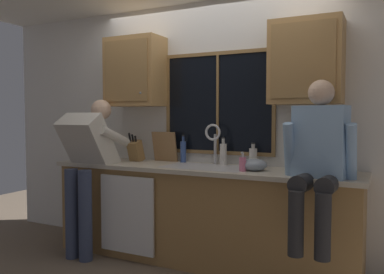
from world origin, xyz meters
name	(u,v)px	position (x,y,z in m)	size (l,w,h in m)	color
back_wall	(214,128)	(0.00, 0.06, 1.27)	(5.32, 0.12, 2.55)	silver
window_glass	(218,103)	(0.08, -0.01, 1.52)	(1.10, 0.02, 0.95)	black
window_frame_top	(218,53)	(0.08, -0.02, 2.02)	(1.17, 0.02, 0.04)	olive
window_frame_bottom	(218,152)	(0.08, -0.02, 1.03)	(1.17, 0.02, 0.04)	olive
window_frame_left	(168,104)	(-0.49, -0.02, 1.52)	(0.04, 0.02, 0.95)	olive
window_frame_right	(274,102)	(0.65, -0.02, 1.52)	(0.04, 0.02, 0.95)	olive
window_mullion_center	(218,103)	(0.08, -0.02, 1.52)	(0.02, 0.02, 0.95)	olive
lower_cabinet_run	(199,216)	(0.00, -0.29, 0.44)	(2.92, 0.58, 0.88)	#A07744
countertop	(198,169)	(0.00, -0.31, 0.90)	(2.98, 0.62, 0.04)	beige
dishwasher_front	(127,215)	(-0.61, -0.61, 0.46)	(0.60, 0.02, 0.74)	white
upper_cabinet_left	(135,72)	(-0.80, -0.17, 1.86)	(0.61, 0.36, 0.72)	#B2844C
upper_cabinet_right	(306,62)	(0.96, -0.17, 1.86)	(0.61, 0.36, 0.72)	#B2844C
sink	(206,177)	(0.08, -0.30, 0.82)	(0.80, 0.46, 0.21)	#B7B7BC
faucet	(214,139)	(0.09, -0.12, 1.17)	(0.18, 0.09, 0.40)	silver
person_standing	(88,160)	(-1.07, -0.62, 0.96)	(0.53, 0.69, 1.57)	#384260
person_sitting_on_counter	(318,155)	(1.13, -0.57, 1.10)	(0.54, 0.63, 1.26)	#262628
knife_block	(136,151)	(-0.78, -0.21, 1.03)	(0.12, 0.18, 0.32)	olive
cutting_board	(165,147)	(-0.50, -0.08, 1.07)	(0.27, 0.02, 0.32)	#997047
mixing_bowl	(254,165)	(0.56, -0.34, 0.97)	(0.22, 0.22, 0.11)	#8C99A8
soap_dispenser	(243,164)	(0.48, -0.42, 0.99)	(0.06, 0.07, 0.17)	pink
bottle_green_glass	(183,151)	(-0.28, -0.08, 1.04)	(0.06, 0.06, 0.28)	#334C8C
bottle_tall_clear	(253,157)	(0.48, -0.10, 1.01)	(0.07, 0.07, 0.23)	silver
bottle_amber_small	(223,154)	(0.18, -0.12, 1.03)	(0.07, 0.07, 0.27)	silver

